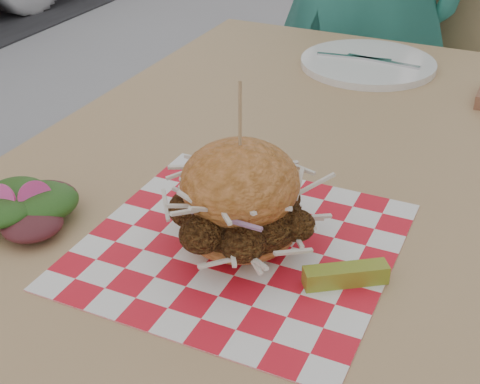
{
  "coord_description": "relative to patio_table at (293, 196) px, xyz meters",
  "views": [
    {
      "loc": [
        0.24,
        -0.62,
        1.22
      ],
      "look_at": [
        -0.04,
        -0.02,
        0.82
      ],
      "focal_mm": 50.0,
      "sensor_mm": 36.0,
      "label": 1
    }
  ],
  "objects": [
    {
      "name": "side_salad",
      "position": [
        -0.24,
        -0.34,
        0.09
      ],
      "size": [
        0.14,
        0.14,
        0.05
      ],
      "color": "#3F1419",
      "rests_on": "patio_table"
    },
    {
      "name": "patio_chair",
      "position": [
        0.03,
        0.96,
        -0.12
      ],
      "size": [
        0.52,
        0.52,
        0.95
      ],
      "rotation": [
        0.0,
        0.0,
        -0.26
      ],
      "color": "tan",
      "rests_on": "ground"
    },
    {
      "name": "pickle_spear",
      "position": [
        0.16,
        -0.28,
        0.09
      ],
      "size": [
        0.09,
        0.07,
        0.02
      ],
      "primitive_type": "cube",
      "rotation": [
        0.0,
        0.0,
        0.6
      ],
      "color": "olive",
      "rests_on": "paper_liner"
    },
    {
      "name": "place_setting",
      "position": [
        0.0,
        0.41,
        0.09
      ],
      "size": [
        0.27,
        0.27,
        0.02
      ],
      "color": "white",
      "rests_on": "patio_table"
    },
    {
      "name": "patio_table",
      "position": [
        0.0,
        0.0,
        0.0
      ],
      "size": [
        0.8,
        1.2,
        0.75
      ],
      "color": "tan",
      "rests_on": "ground"
    },
    {
      "name": "sandwich",
      "position": [
        0.03,
        -0.26,
        0.14
      ],
      "size": [
        0.18,
        0.18,
        0.21
      ],
      "color": "#C67538",
      "rests_on": "paper_liner"
    },
    {
      "name": "paper_liner",
      "position": [
        0.03,
        -0.26,
        0.08
      ],
      "size": [
        0.36,
        0.36,
        0.0
      ],
      "primitive_type": "cube",
      "color": "red",
      "rests_on": "patio_table"
    }
  ]
}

